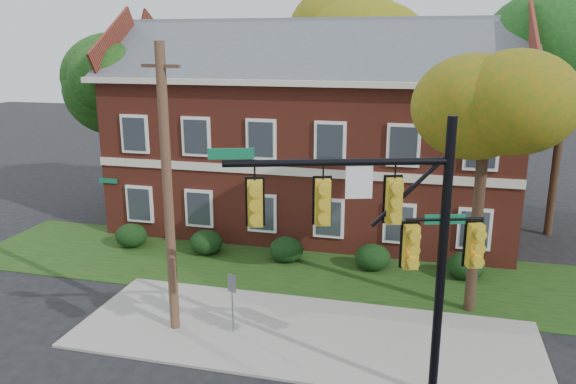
% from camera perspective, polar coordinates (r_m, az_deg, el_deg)
% --- Properties ---
extents(ground, '(120.00, 120.00, 0.00)m').
position_cam_1_polar(ground, '(16.85, 0.78, -15.98)').
color(ground, black).
rests_on(ground, ground).
extents(sidewalk, '(14.00, 5.00, 0.08)m').
position_cam_1_polar(sidewalk, '(17.68, 1.56, -14.25)').
color(sidewalk, gray).
rests_on(sidewalk, ground).
extents(grass_strip, '(30.00, 6.00, 0.04)m').
position_cam_1_polar(grass_strip, '(22.11, 4.45, -8.15)').
color(grass_strip, '#193811').
rests_on(grass_strip, ground).
extents(apartment_building, '(18.80, 8.80, 9.74)m').
position_cam_1_polar(apartment_building, '(26.83, 2.64, 7.00)').
color(apartment_building, maroon).
rests_on(apartment_building, ground).
extents(hedge_far_left, '(1.40, 1.26, 1.05)m').
position_cam_1_polar(hedge_far_left, '(25.50, -15.63, -4.28)').
color(hedge_far_left, black).
rests_on(hedge_far_left, ground).
extents(hedge_left, '(1.40, 1.26, 1.05)m').
position_cam_1_polar(hedge_left, '(24.00, -8.32, -5.08)').
color(hedge_left, black).
rests_on(hedge_left, ground).
extents(hedge_center, '(1.40, 1.26, 1.05)m').
position_cam_1_polar(hedge_center, '(22.94, -0.17, -5.87)').
color(hedge_center, black).
rests_on(hedge_center, ground).
extents(hedge_right, '(1.40, 1.26, 1.05)m').
position_cam_1_polar(hedge_right, '(22.38, 8.60, -6.58)').
color(hedge_right, black).
rests_on(hedge_right, ground).
extents(hedge_far_right, '(1.40, 1.26, 1.05)m').
position_cam_1_polar(hedge_far_right, '(22.37, 17.62, -7.15)').
color(hedge_far_right, black).
rests_on(hedge_far_right, ground).
extents(tree_near_right, '(4.50, 4.25, 8.58)m').
position_cam_1_polar(tree_near_right, '(18.15, 20.28, 7.72)').
color(tree_near_right, black).
rests_on(tree_near_right, ground).
extents(tree_left_rear, '(5.40, 5.10, 8.88)m').
position_cam_1_polar(tree_left_rear, '(29.20, -17.17, 10.35)').
color(tree_left_rear, black).
rests_on(tree_left_rear, ground).
extents(tree_far_rear, '(6.84, 6.46, 11.52)m').
position_cam_1_polar(tree_far_rear, '(34.12, 7.78, 15.04)').
color(tree_far_rear, black).
rests_on(tree_far_rear, ground).
extents(traffic_signal, '(6.11, 2.10, 7.10)m').
position_cam_1_polar(traffic_signal, '(13.16, 10.29, -4.14)').
color(traffic_signal, gray).
rests_on(traffic_signal, ground).
extents(utility_pole, '(1.34, 0.44, 8.72)m').
position_cam_1_polar(utility_pole, '(16.77, -12.12, -0.05)').
color(utility_pole, '#513726').
rests_on(utility_pole, ground).
extents(sign_post, '(0.28, 0.12, 1.96)m').
position_cam_1_polar(sign_post, '(17.24, -5.69, -10.30)').
color(sign_post, slate).
rests_on(sign_post, ground).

